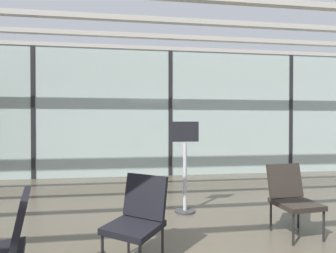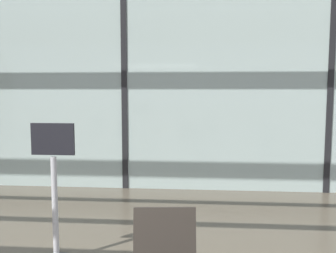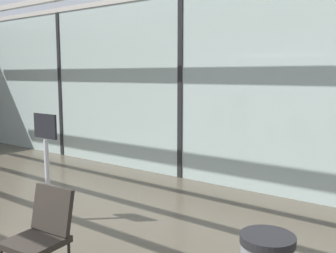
% 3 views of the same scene
% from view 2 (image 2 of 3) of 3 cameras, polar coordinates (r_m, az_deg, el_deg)
% --- Properties ---
extents(glass_curtain_wall, '(14.00, 0.08, 3.37)m').
position_cam_2_polar(glass_curtain_wall, '(6.50, -6.77, 5.04)').
color(glass_curtain_wall, '#A3B7B2').
rests_on(glass_curtain_wall, ground).
extents(window_mullion_1, '(0.10, 0.12, 3.37)m').
position_cam_2_polar(window_mullion_1, '(6.50, -6.77, 5.04)').
color(window_mullion_1, black).
rests_on(window_mullion_1, ground).
extents(window_mullion_2, '(0.10, 0.12, 3.37)m').
position_cam_2_polar(window_mullion_2, '(6.75, 23.90, 4.61)').
color(window_mullion_2, black).
rests_on(window_mullion_2, ground).
extents(parked_airplane, '(12.09, 4.14, 4.14)m').
position_cam_2_polar(parked_airplane, '(12.79, -1.97, 7.20)').
color(parked_airplane, silver).
rests_on(parked_airplane, ground).
extents(info_sign, '(0.44, 0.32, 1.44)m').
position_cam_2_polar(info_sign, '(3.94, -17.31, -10.60)').
color(info_sign, '#333333').
rests_on(info_sign, ground).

